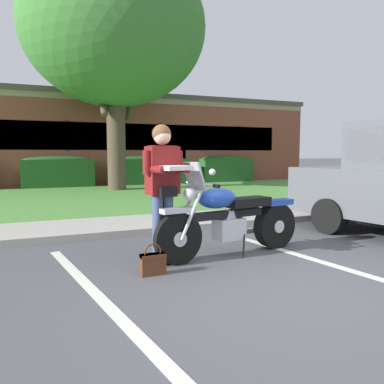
{
  "coord_description": "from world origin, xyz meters",
  "views": [
    {
      "loc": [
        -2.34,
        -3.19,
        1.36
      ],
      "look_at": [
        -0.31,
        1.47,
        0.85
      ],
      "focal_mm": 36.43,
      "sensor_mm": 36.0,
      "label": 1
    }
  ],
  "objects_px": {
    "motorcycle": "(235,218)",
    "brick_building": "(57,141)",
    "shade_tree": "(114,29)",
    "hedge_center_left": "(58,171)",
    "handbag": "(153,262)",
    "hedge_center_right": "(149,170)",
    "hedge_right": "(225,168)",
    "rider_person": "(163,182)"
  },
  "relations": [
    {
      "from": "motorcycle",
      "to": "brick_building",
      "type": "xyz_separation_m",
      "value": [
        -0.93,
        16.54,
        1.45
      ]
    },
    {
      "from": "rider_person",
      "to": "shade_tree",
      "type": "relative_size",
      "value": 0.21
    },
    {
      "from": "motorcycle",
      "to": "hedge_center_left",
      "type": "height_order",
      "value": "motorcycle"
    },
    {
      "from": "motorcycle",
      "to": "hedge_right",
      "type": "xyz_separation_m",
      "value": [
        5.94,
        11.26,
        0.16
      ]
    },
    {
      "from": "motorcycle",
      "to": "hedge_right",
      "type": "distance_m",
      "value": 12.73
    },
    {
      "from": "rider_person",
      "to": "hedge_right",
      "type": "distance_m",
      "value": 13.25
    },
    {
      "from": "hedge_center_right",
      "to": "hedge_right",
      "type": "relative_size",
      "value": 1.34
    },
    {
      "from": "shade_tree",
      "to": "hedge_center_left",
      "type": "distance_m",
      "value": 5.64
    },
    {
      "from": "handbag",
      "to": "shade_tree",
      "type": "relative_size",
      "value": 0.04
    },
    {
      "from": "rider_person",
      "to": "handbag",
      "type": "xyz_separation_m",
      "value": [
        -0.27,
        -0.39,
        -0.86
      ]
    },
    {
      "from": "hedge_center_left",
      "to": "hedge_right",
      "type": "relative_size",
      "value": 1.07
    },
    {
      "from": "hedge_center_left",
      "to": "hedge_center_right",
      "type": "xyz_separation_m",
      "value": [
        3.64,
        -0.0,
        0.0
      ]
    },
    {
      "from": "motorcycle",
      "to": "handbag",
      "type": "height_order",
      "value": "motorcycle"
    },
    {
      "from": "hedge_center_right",
      "to": "hedge_right",
      "type": "bearing_deg",
      "value": 0.0
    },
    {
      "from": "rider_person",
      "to": "brick_building",
      "type": "distance_m",
      "value": 16.57
    },
    {
      "from": "hedge_center_left",
      "to": "hedge_right",
      "type": "height_order",
      "value": "same"
    },
    {
      "from": "handbag",
      "to": "hedge_center_right",
      "type": "xyz_separation_m",
      "value": [
        3.57,
        11.66,
        0.51
      ]
    },
    {
      "from": "hedge_center_left",
      "to": "hedge_center_right",
      "type": "relative_size",
      "value": 0.8
    },
    {
      "from": "hedge_right",
      "to": "motorcycle",
      "type": "bearing_deg",
      "value": -117.8
    },
    {
      "from": "hedge_center_left",
      "to": "hedge_center_right",
      "type": "distance_m",
      "value": 3.64
    },
    {
      "from": "handbag",
      "to": "hedge_center_left",
      "type": "bearing_deg",
      "value": 90.35
    },
    {
      "from": "hedge_center_right",
      "to": "brick_building",
      "type": "relative_size",
      "value": 0.15
    },
    {
      "from": "rider_person",
      "to": "hedge_center_left",
      "type": "bearing_deg",
      "value": 91.72
    },
    {
      "from": "rider_person",
      "to": "handbag",
      "type": "height_order",
      "value": "rider_person"
    },
    {
      "from": "hedge_center_left",
      "to": "brick_building",
      "type": "xyz_separation_m",
      "value": [
        0.42,
        5.28,
        1.29
      ]
    },
    {
      "from": "motorcycle",
      "to": "handbag",
      "type": "bearing_deg",
      "value": -162.5
    },
    {
      "from": "hedge_center_left",
      "to": "handbag",
      "type": "bearing_deg",
      "value": -89.65
    },
    {
      "from": "handbag",
      "to": "hedge_center_right",
      "type": "height_order",
      "value": "hedge_center_right"
    },
    {
      "from": "motorcycle",
      "to": "hedge_right",
      "type": "relative_size",
      "value": 0.91
    },
    {
      "from": "rider_person",
      "to": "hedge_center_right",
      "type": "xyz_separation_m",
      "value": [
        3.3,
        11.27,
        -0.36
      ]
    },
    {
      "from": "shade_tree",
      "to": "hedge_center_right",
      "type": "relative_size",
      "value": 2.5
    },
    {
      "from": "handbag",
      "to": "motorcycle",
      "type": "bearing_deg",
      "value": 17.5
    },
    {
      "from": "motorcycle",
      "to": "rider_person",
      "type": "distance_m",
      "value": 1.14
    },
    {
      "from": "motorcycle",
      "to": "hedge_right",
      "type": "bearing_deg",
      "value": 62.2
    },
    {
      "from": "hedge_center_left",
      "to": "hedge_center_right",
      "type": "height_order",
      "value": "same"
    },
    {
      "from": "hedge_center_left",
      "to": "brick_building",
      "type": "relative_size",
      "value": 0.12
    },
    {
      "from": "handbag",
      "to": "hedge_right",
      "type": "height_order",
      "value": "hedge_right"
    },
    {
      "from": "motorcycle",
      "to": "shade_tree",
      "type": "relative_size",
      "value": 0.27
    },
    {
      "from": "hedge_right",
      "to": "hedge_center_right",
      "type": "bearing_deg",
      "value": -180.0
    },
    {
      "from": "rider_person",
      "to": "shade_tree",
      "type": "distance_m",
      "value": 10.41
    },
    {
      "from": "motorcycle",
      "to": "hedge_center_right",
      "type": "relative_size",
      "value": 0.68
    },
    {
      "from": "hedge_center_right",
      "to": "hedge_right",
      "type": "height_order",
      "value": "same"
    }
  ]
}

